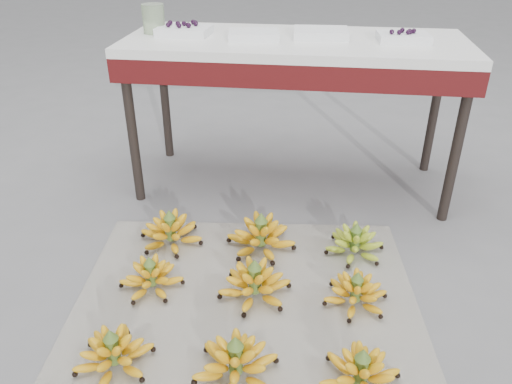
# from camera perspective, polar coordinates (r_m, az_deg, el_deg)

# --- Properties ---
(ground) EXTENTS (60.00, 60.00, 0.00)m
(ground) POSITION_cam_1_polar(r_m,az_deg,el_deg) (1.85, 1.61, -13.28)
(ground) COLOR slate
(ground) RESTS_ON ground
(newspaper_mat) EXTENTS (1.35, 1.17, 0.01)m
(newspaper_mat) POSITION_cam_1_polar(r_m,az_deg,el_deg) (1.88, -1.10, -12.41)
(newspaper_mat) COLOR silver
(newspaper_mat) RESTS_ON ground
(bunch_front_left) EXTENTS (0.30, 0.30, 0.15)m
(bunch_front_left) POSITION_cam_1_polar(r_m,az_deg,el_deg) (1.68, -15.96, -17.34)
(bunch_front_left) COLOR gold
(bunch_front_left) RESTS_ON newspaper_mat
(bunch_front_center) EXTENTS (0.35, 0.35, 0.16)m
(bunch_front_center) POSITION_cam_1_polar(r_m,az_deg,el_deg) (1.60, -2.33, -18.91)
(bunch_front_center) COLOR gold
(bunch_front_center) RESTS_ON newspaper_mat
(bunch_front_right) EXTENTS (0.30, 0.30, 0.15)m
(bunch_front_right) POSITION_cam_1_polar(r_m,az_deg,el_deg) (1.60, 11.85, -19.67)
(bunch_front_right) COLOR gold
(bunch_front_right) RESTS_ON newspaper_mat
(bunch_mid_left) EXTENTS (0.25, 0.25, 0.14)m
(bunch_mid_left) POSITION_cam_1_polar(r_m,az_deg,el_deg) (1.94, -11.89, -9.50)
(bunch_mid_left) COLOR gold
(bunch_mid_left) RESTS_ON newspaper_mat
(bunch_mid_center) EXTENTS (0.30, 0.30, 0.16)m
(bunch_mid_center) POSITION_cam_1_polar(r_m,az_deg,el_deg) (1.86, -0.15, -10.39)
(bunch_mid_center) COLOR gold
(bunch_mid_center) RESTS_ON newspaper_mat
(bunch_mid_right) EXTENTS (0.28, 0.28, 0.14)m
(bunch_mid_right) POSITION_cam_1_polar(r_m,az_deg,el_deg) (1.87, 11.34, -11.22)
(bunch_mid_right) COLOR gold
(bunch_mid_right) RESTS_ON newspaper_mat
(bunch_back_left) EXTENTS (0.31, 0.31, 0.16)m
(bunch_back_left) POSITION_cam_1_polar(r_m,az_deg,el_deg) (2.17, -9.70, -4.50)
(bunch_back_left) COLOR gold
(bunch_back_left) RESTS_ON newspaper_mat
(bunch_back_center) EXTENTS (0.34, 0.34, 0.17)m
(bunch_back_center) POSITION_cam_1_polar(r_m,az_deg,el_deg) (2.10, 0.58, -5.07)
(bunch_back_center) COLOR gold
(bunch_back_center) RESTS_ON newspaper_mat
(bunch_back_right) EXTENTS (0.25, 0.25, 0.15)m
(bunch_back_right) POSITION_cam_1_polar(r_m,az_deg,el_deg) (2.12, 11.23, -5.75)
(bunch_back_right) COLOR #8EB020
(bunch_back_right) RESTS_ON newspaper_mat
(vendor_table) EXTENTS (1.57, 0.63, 0.75)m
(vendor_table) POSITION_cam_1_polar(r_m,az_deg,el_deg) (2.41, 4.44, 15.12)
(vendor_table) COLOR black
(vendor_table) RESTS_ON ground
(tray_far_left) EXTENTS (0.25, 0.19, 0.06)m
(tray_far_left) POSITION_cam_1_polar(r_m,az_deg,el_deg) (2.47, -8.19, 17.83)
(tray_far_left) COLOR silver
(tray_far_left) RESTS_ON vendor_table
(tray_left) EXTENTS (0.25, 0.19, 0.04)m
(tray_left) POSITION_cam_1_polar(r_m,az_deg,el_deg) (2.37, -0.24, 17.53)
(tray_left) COLOR silver
(tray_left) RESTS_ON vendor_table
(tray_right) EXTENTS (0.25, 0.19, 0.04)m
(tray_right) POSITION_cam_1_polar(r_m,az_deg,el_deg) (2.42, 7.44, 17.57)
(tray_right) COLOR silver
(tray_right) RESTS_ON vendor_table
(tray_far_right) EXTENTS (0.23, 0.18, 0.06)m
(tray_far_right) POSITION_cam_1_polar(r_m,az_deg,el_deg) (2.41, 16.50, 16.62)
(tray_far_right) COLOR silver
(tray_far_right) RESTS_ON vendor_table
(glass_jar) EXTENTS (0.14, 0.14, 0.13)m
(glass_jar) POSITION_cam_1_polar(r_m,az_deg,el_deg) (2.53, -11.63, 18.83)
(glass_jar) COLOR beige
(glass_jar) RESTS_ON vendor_table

